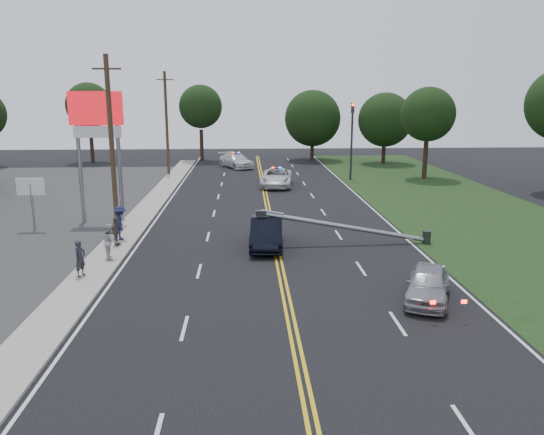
{
  "coord_description": "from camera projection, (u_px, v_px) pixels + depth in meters",
  "views": [
    {
      "loc": [
        -1.54,
        -18.92,
        7.79
      ],
      "look_at": [
        -0.23,
        7.28,
        1.7
      ],
      "focal_mm": 35.0,
      "sensor_mm": 36.0,
      "label": 1
    }
  ],
  "objects": [
    {
      "name": "tree_9",
      "position": [
        428.0,
        115.0,
        49.18
      ],
      "size": [
        5.03,
        5.03,
        8.54
      ],
      "color": "black",
      "rests_on": "ground"
    },
    {
      "name": "tree_8",
      "position": [
        385.0,
        120.0,
        60.55
      ],
      "size": [
        6.15,
        6.15,
        8.08
      ],
      "color": "black",
      "rests_on": "ground"
    },
    {
      "name": "tree_7",
      "position": [
        313.0,
        118.0,
        63.78
      ],
      "size": [
        6.73,
        6.73,
        8.39
      ],
      "color": "black",
      "rests_on": "ground"
    },
    {
      "name": "pylon_sign",
      "position": [
        97.0,
        125.0,
        32.0
      ],
      "size": [
        3.2,
        0.35,
        8.0
      ],
      "color": "gray",
      "rests_on": "ground"
    },
    {
      "name": "small_sign",
      "position": [
        31.0,
        191.0,
        30.71
      ],
      "size": [
        1.6,
        0.14,
        3.1
      ],
      "color": "gray",
      "rests_on": "ground"
    },
    {
      "name": "utility_pole_mid",
      "position": [
        112.0,
        143.0,
        30.32
      ],
      "size": [
        1.6,
        0.28,
        10.0
      ],
      "color": "#382619",
      "rests_on": "ground"
    },
    {
      "name": "bystander_b",
      "position": [
        110.0,
        241.0,
        25.29
      ],
      "size": [
        0.88,
        0.99,
        1.7
      ],
      "primitive_type": "imported",
      "rotation": [
        0.0,
        0.0,
        1.91
      ],
      "color": "#A7A6AB",
      "rests_on": "sidewalk"
    },
    {
      "name": "sidewalk",
      "position": [
        123.0,
        237.0,
        29.55
      ],
      "size": [
        1.8,
        70.0,
        0.12
      ],
      "primitive_type": "cube",
      "color": "gray",
      "rests_on": "ground"
    },
    {
      "name": "waiting_sedan",
      "position": [
        428.0,
        284.0,
        20.43
      ],
      "size": [
        2.92,
        4.19,
        1.32
      ],
      "primitive_type": "imported",
      "rotation": [
        0.0,
        0.0,
        -0.39
      ],
      "color": "#96989D",
      "rests_on": "ground"
    },
    {
      "name": "bystander_c",
      "position": [
        121.0,
        223.0,
        28.58
      ],
      "size": [
        0.96,
        1.33,
        1.85
      ],
      "primitive_type": "imported",
      "rotation": [
        0.0,
        0.0,
        1.82
      ],
      "color": "#1C1E46",
      "rests_on": "sidewalk"
    },
    {
      "name": "centerline_yellow",
      "position": [
        274.0,
        236.0,
        29.97
      ],
      "size": [
        0.36,
        80.0,
        0.0
      ],
      "primitive_type": "cube",
      "color": "gold",
      "rests_on": "ground"
    },
    {
      "name": "emergency_b",
      "position": [
        236.0,
        161.0,
        57.85
      ],
      "size": [
        4.42,
        5.74,
        1.55
      ],
      "primitive_type": "imported",
      "rotation": [
        0.0,
        0.0,
        0.49
      ],
      "color": "silver",
      "rests_on": "ground"
    },
    {
      "name": "tree_6",
      "position": [
        200.0,
        107.0,
        62.59
      ],
      "size": [
        5.09,
        5.09,
        8.98
      ],
      "color": "black",
      "rests_on": "ground"
    },
    {
      "name": "emergency_a",
      "position": [
        277.0,
        178.0,
        46.02
      ],
      "size": [
        3.19,
        5.83,
        1.55
      ],
      "primitive_type": "imported",
      "rotation": [
        0.0,
        0.0,
        -0.11
      ],
      "color": "silver",
      "rests_on": "ground"
    },
    {
      "name": "bystander_d",
      "position": [
        116.0,
        231.0,
        27.46
      ],
      "size": [
        0.52,
        0.95,
        1.54
      ],
      "primitive_type": "imported",
      "rotation": [
        0.0,
        0.0,
        1.41
      ],
      "color": "#584E47",
      "rests_on": "sidewalk"
    },
    {
      "name": "traffic_signal",
      "position": [
        352.0,
        135.0,
        48.88
      ],
      "size": [
        0.28,
        0.41,
        7.05
      ],
      "color": "#2D2D30",
      "rests_on": "ground"
    },
    {
      "name": "fallen_streetlight",
      "position": [
        355.0,
        228.0,
        28.03
      ],
      "size": [
        9.36,
        0.44,
        1.91
      ],
      "color": "#2D2D30",
      "rests_on": "ground"
    },
    {
      "name": "crashed_sedan",
      "position": [
        266.0,
        233.0,
        27.62
      ],
      "size": [
        1.88,
        4.73,
        1.53
      ],
      "primitive_type": "imported",
      "rotation": [
        0.0,
        0.0,
        -0.06
      ],
      "color": "black",
      "rests_on": "ground"
    },
    {
      "name": "utility_pole_far",
      "position": [
        167.0,
        123.0,
        51.73
      ],
      "size": [
        1.6,
        0.28,
        10.0
      ],
      "color": "#382619",
      "rests_on": "ground"
    },
    {
      "name": "ground",
      "position": [
        287.0,
        304.0,
        20.25
      ],
      "size": [
        120.0,
        120.0,
        0.0
      ],
      "primitive_type": "plane",
      "color": "black",
      "rests_on": "ground"
    },
    {
      "name": "bystander_a",
      "position": [
        80.0,
        258.0,
        22.79
      ],
      "size": [
        0.58,
        0.68,
        1.6
      ],
      "primitive_type": "imported",
      "rotation": [
        0.0,
        0.0,
        1.18
      ],
      "color": "#25272D",
      "rests_on": "sidewalk"
    },
    {
      "name": "grass_verge",
      "position": [
        506.0,
        233.0,
        30.63
      ],
      "size": [
        12.0,
        80.0,
        0.01
      ],
      "primitive_type": "cube",
      "color": "black",
      "rests_on": "ground"
    },
    {
      "name": "tree_5",
      "position": [
        89.0,
        105.0,
        61.17
      ],
      "size": [
        5.19,
        5.19,
        9.2
      ],
      "color": "black",
      "rests_on": "ground"
    }
  ]
}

